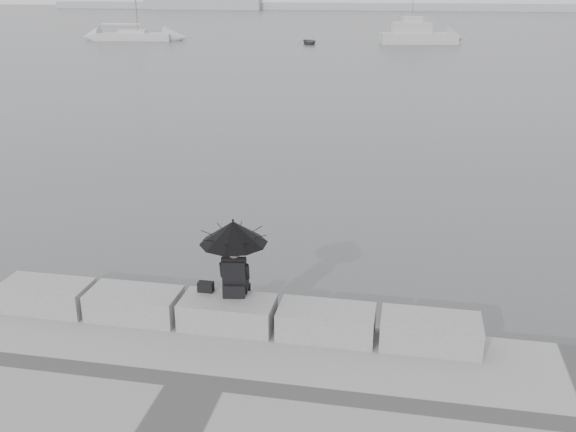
% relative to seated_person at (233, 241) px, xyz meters
% --- Properties ---
extents(ground, '(360.00, 360.00, 0.00)m').
position_rel_seated_person_xyz_m(ground, '(-0.08, 0.23, -2.00)').
color(ground, '#4C4F52').
rests_on(ground, ground).
extents(stone_block_far_left, '(1.60, 0.80, 0.50)m').
position_rel_seated_person_xyz_m(stone_block_far_left, '(-3.48, -0.22, -1.25)').
color(stone_block_far_left, gray).
rests_on(stone_block_far_left, promenade).
extents(stone_block_left, '(1.60, 0.80, 0.50)m').
position_rel_seated_person_xyz_m(stone_block_left, '(-1.78, -0.22, -1.25)').
color(stone_block_left, gray).
rests_on(stone_block_left, promenade).
extents(stone_block_centre, '(1.60, 0.80, 0.50)m').
position_rel_seated_person_xyz_m(stone_block_centre, '(-0.08, -0.22, -1.25)').
color(stone_block_centre, gray).
rests_on(stone_block_centre, promenade).
extents(stone_block_right, '(1.60, 0.80, 0.50)m').
position_rel_seated_person_xyz_m(stone_block_right, '(1.62, -0.22, -1.25)').
color(stone_block_right, gray).
rests_on(stone_block_right, promenade).
extents(stone_block_far_right, '(1.60, 0.80, 0.50)m').
position_rel_seated_person_xyz_m(stone_block_far_right, '(3.32, -0.22, -1.25)').
color(stone_block_far_right, gray).
rests_on(stone_block_far_right, promenade).
extents(seated_person, '(1.16, 1.16, 1.39)m').
position_rel_seated_person_xyz_m(seated_person, '(0.00, 0.00, 0.00)').
color(seated_person, black).
rests_on(seated_person, stone_block_centre).
extents(bag, '(0.27, 0.15, 0.17)m').
position_rel_seated_person_xyz_m(bag, '(-0.54, 0.03, -0.91)').
color(bag, black).
rests_on(bag, stone_block_centre).
extents(distant_landmass, '(180.00, 8.00, 2.80)m').
position_rel_seated_person_xyz_m(distant_landmass, '(-8.22, 154.74, -1.10)').
color(distant_landmass, '#A8ABAE').
rests_on(distant_landmass, ground).
extents(sailboat_left, '(8.92, 3.49, 12.90)m').
position_rel_seated_person_xyz_m(sailboat_left, '(-28.62, 61.00, -1.49)').
color(sailboat_left, '#B9B9BB').
rests_on(sailboat_left, ground).
extents(motor_cruiser, '(8.42, 4.38, 4.50)m').
position_rel_seated_person_xyz_m(motor_cruiser, '(3.13, 62.62, -1.11)').
color(motor_cruiser, '#B9B9BB').
rests_on(motor_cruiser, ground).
extents(dinghy, '(3.27, 2.29, 0.51)m').
position_rel_seated_person_xyz_m(dinghy, '(-8.26, 59.99, -1.75)').
color(dinghy, slate).
rests_on(dinghy, ground).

